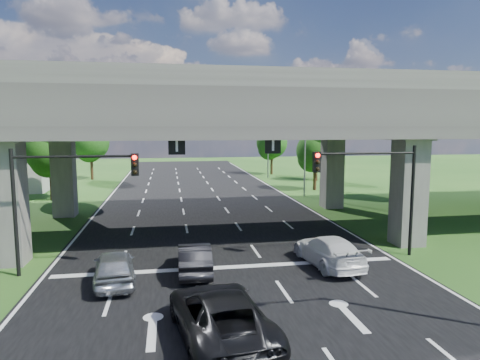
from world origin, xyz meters
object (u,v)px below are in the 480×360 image
object	(u,v)px
car_silver	(115,267)
signal_left	(63,187)
streetlight_beyond	(265,135)
streetlight_far	(301,138)
car_dark	(194,258)
car_white	(328,251)
signal_right	(376,180)
car_trailing	(220,315)

from	to	relation	value
car_silver	signal_left	bearing A→B (deg)	-42.17
signal_left	streetlight_beyond	world-z (taller)	streetlight_beyond
signal_left	streetlight_far	xyz separation A→B (m)	(17.92, 20.06, 1.66)
streetlight_far	car_dark	xyz separation A→B (m)	(-11.90, -21.00, -5.10)
streetlight_far	car_white	size ratio (longest dim) A/B	1.95
signal_right	signal_left	xyz separation A→B (m)	(-15.65, 0.00, 0.00)
car_silver	car_dark	distance (m)	3.69
signal_left	car_dark	world-z (taller)	signal_left
car_white	car_trailing	world-z (taller)	car_trailing
streetlight_far	car_trailing	world-z (taller)	streetlight_far
streetlight_far	car_trailing	size ratio (longest dim) A/B	1.68
signal_left	streetlight_far	bearing A→B (deg)	48.22
car_silver	car_dark	bearing A→B (deg)	-173.81
streetlight_far	car_white	xyz separation A→B (m)	(-5.17, -21.00, -5.07)
car_silver	car_trailing	bearing A→B (deg)	118.36
streetlight_far	signal_left	bearing A→B (deg)	-131.78
signal_left	car_trailing	world-z (taller)	signal_left
car_silver	signal_right	bearing A→B (deg)	-178.87
car_dark	signal_right	bearing A→B (deg)	-173.15
car_white	car_silver	bearing A→B (deg)	-1.10
streetlight_beyond	car_silver	size ratio (longest dim) A/B	2.28
car_white	streetlight_far	bearing A→B (deg)	-109.40
streetlight_far	car_dark	size ratio (longest dim) A/B	2.31
streetlight_beyond	car_white	bearing A→B (deg)	-97.96
car_white	signal_left	bearing A→B (deg)	-9.79
streetlight_beyond	signal_right	bearing A→B (deg)	-93.61
car_dark	car_trailing	bearing A→B (deg)	95.07
streetlight_beyond	car_trailing	size ratio (longest dim) A/B	1.68
signal_left	car_white	distance (m)	13.23
streetlight_far	car_silver	distance (m)	27.23
car_dark	car_silver	bearing A→B (deg)	13.84
streetlight_far	streetlight_beyond	world-z (taller)	same
signal_left	car_trailing	xyz separation A→B (m)	(6.47, -7.57, -3.33)
signal_left	car_dark	bearing A→B (deg)	-8.89
signal_right	streetlight_far	world-z (taller)	streetlight_far
signal_right	car_white	distance (m)	4.58
car_white	car_trailing	xyz separation A→B (m)	(-6.28, -6.63, 0.08)
signal_left	car_trailing	size ratio (longest dim) A/B	1.01
signal_left	streetlight_beyond	bearing A→B (deg)	63.57
streetlight_beyond	car_silver	distance (m)	41.17
streetlight_far	streetlight_beyond	bearing A→B (deg)	90.00
streetlight_beyond	car_white	xyz separation A→B (m)	(-5.17, -37.00, -5.07)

